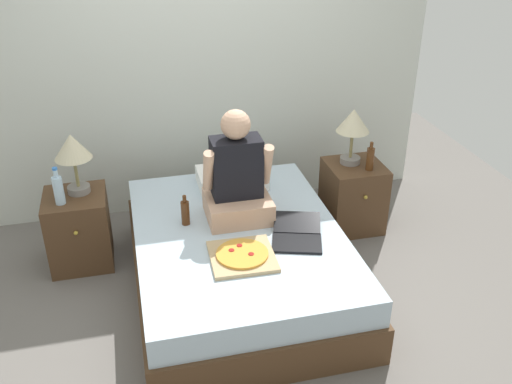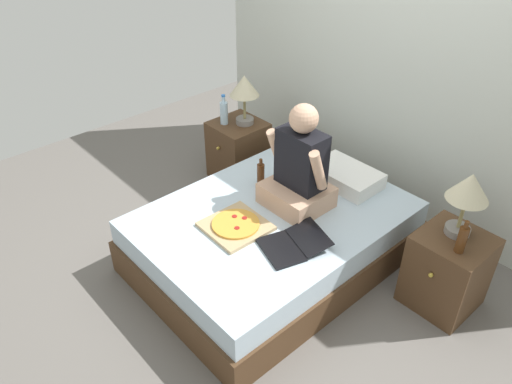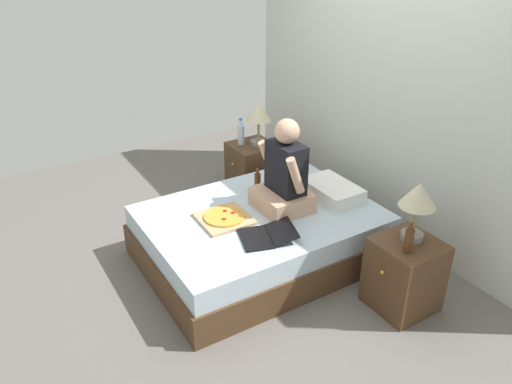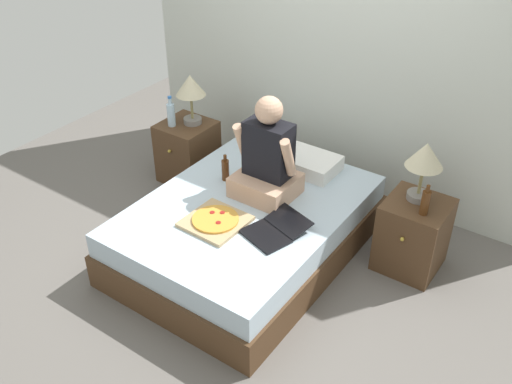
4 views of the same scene
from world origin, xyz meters
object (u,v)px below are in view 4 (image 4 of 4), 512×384
Objects in this scene: lamp_on_right_nightstand at (425,159)px; beer_bottle at (425,202)px; nightstand_left at (188,152)px; water_bottle at (171,114)px; laptop at (273,231)px; pizza_box at (215,221)px; person_seated at (267,160)px; lamp_on_left_nightstand at (191,89)px; bed at (247,229)px; beer_bottle_on_bed at (225,170)px; nightstand_right at (413,235)px.

lamp_on_right_nightstand is 0.29m from beer_bottle.
lamp_on_right_nightstand reaches higher than nightstand_left.
water_bottle is 0.56× the size of laptop.
water_bottle is at bearing -131.65° from nightstand_left.
laptop is 1.19× the size of pizza_box.
lamp_on_right_nightstand is at bearing 22.72° from person_seated.
lamp_on_right_nightstand reaches higher than pizza_box.
water_bottle is (-0.12, -0.14, -0.22)m from lamp_on_left_nightstand.
lamp_on_left_nightstand is 1.66m from laptop.
lamp_on_right_nightstand reaches higher than bed.
lamp_on_right_nightstand is 2.05× the size of beer_bottle_on_bed.
person_seated reaches higher than nightstand_left.
lamp_on_left_nightstand is (0.04, 0.05, 0.61)m from nightstand_left.
laptop is 0.78m from beer_bottle_on_bed.
laptop is (1.43, -0.76, 0.20)m from nightstand_left.
beer_bottle is 0.29× the size of person_seated.
pizza_box is (0.99, -0.94, -0.41)m from lamp_on_left_nightstand.
water_bottle is at bearing 144.26° from pizza_box.
lamp_on_left_nightstand reaches higher than nightstand_left.
lamp_on_left_nightstand reaches higher than beer_bottle.
lamp_on_right_nightstand is at bearing 0.00° from lamp_on_left_nightstand.
lamp_on_left_nightstand reaches higher than bed.
pizza_box is at bearing -139.17° from lamp_on_right_nightstand.
nightstand_right is at bearing -59.07° from lamp_on_right_nightstand.
pizza_box is (-1.09, -0.94, -0.41)m from lamp_on_right_nightstand.
water_bottle reaches higher than nightstand_right.
bed is at bearing -28.18° from nightstand_left.
lamp_on_left_nightstand is 2.20m from beer_bottle.
water_bottle is 0.49× the size of nightstand_right.
pizza_box is (1.03, -0.89, 0.19)m from nightstand_left.
nightstand_left is 1.24× the size of lamp_on_left_nightstand.
laptop is at bearing 17.99° from pizza_box.
lamp_on_left_nightstand is 0.58× the size of person_seated.
nightstand_right is 0.39m from beer_bottle.
lamp_on_right_nightstand is at bearing 3.63° from water_bottle.
beer_bottle_on_bed is (-0.37, -0.03, -0.20)m from person_seated.
beer_bottle is at bearing 13.80° from person_seated.
lamp_on_right_nightstand is (2.21, 0.14, 0.22)m from water_bottle.
water_bottle is 1.23m from person_seated.
person_seated is (1.12, -0.37, 0.46)m from nightstand_left.
water_bottle is at bearing 157.17° from bed.
nightstand_right is at bearing 38.53° from pizza_box.
bed is 4.27× the size of lamp_on_left_nightstand.
pizza_box is at bearing -43.45° from lamp_on_left_nightstand.
laptop is at bearing -130.43° from lamp_on_right_nightstand.
bed is at bearing -151.82° from nightstand_right.
nightstand_right is at bearing -1.36° from lamp_on_left_nightstand.
beer_bottle is (0.07, -0.10, 0.38)m from nightstand_right.
lamp_on_left_nightstand reaches higher than beer_bottle_on_bed.
person_seated reaches higher than pizza_box.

